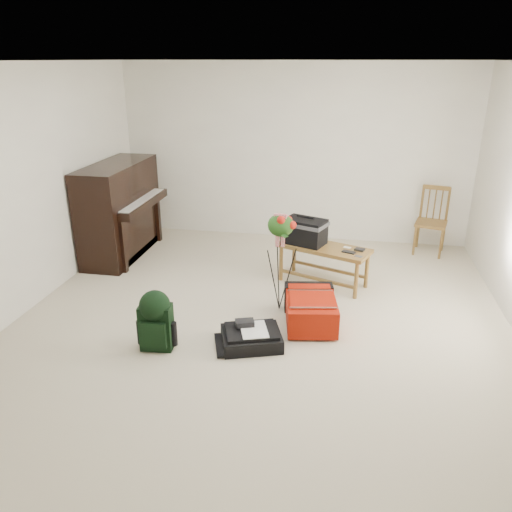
% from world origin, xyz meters
% --- Properties ---
extents(floor, '(5.00, 5.50, 0.01)m').
position_xyz_m(floor, '(0.00, 0.00, 0.00)').
color(floor, '#BFB599').
rests_on(floor, ground).
extents(ceiling, '(5.00, 5.50, 0.01)m').
position_xyz_m(ceiling, '(0.00, 0.00, 2.50)').
color(ceiling, white).
rests_on(ceiling, wall_back).
extents(wall_back, '(5.00, 0.04, 2.50)m').
position_xyz_m(wall_back, '(0.00, 2.75, 1.25)').
color(wall_back, silver).
rests_on(wall_back, floor).
extents(wall_left, '(0.04, 5.50, 2.50)m').
position_xyz_m(wall_left, '(-2.50, 0.00, 1.25)').
color(wall_left, silver).
rests_on(wall_left, floor).
extents(piano, '(0.71, 1.50, 1.25)m').
position_xyz_m(piano, '(-2.19, 1.60, 0.60)').
color(piano, black).
rests_on(piano, floor).
extents(bench, '(1.14, 0.78, 0.82)m').
position_xyz_m(bench, '(0.40, 1.08, 0.58)').
color(bench, brown).
rests_on(bench, floor).
extents(dining_chair, '(0.48, 0.48, 0.91)m').
position_xyz_m(dining_chair, '(1.94, 2.43, 0.45)').
color(dining_chair, brown).
rests_on(dining_chair, floor).
extents(red_suitcase, '(0.60, 0.80, 0.31)m').
position_xyz_m(red_suitcase, '(0.50, 0.15, 0.16)').
color(red_suitcase, '#AB1907').
rests_on(red_suitcase, floor).
extents(black_duffel, '(0.66, 0.59, 0.23)m').
position_xyz_m(black_duffel, '(-0.01, -0.41, 0.08)').
color(black_duffel, black).
rests_on(black_duffel, floor).
extents(green_backpack, '(0.31, 0.28, 0.58)m').
position_xyz_m(green_backpack, '(-0.86, -0.62, 0.32)').
color(green_backpack, black).
rests_on(green_backpack, floor).
extents(flower_stand, '(0.40, 0.40, 1.10)m').
position_xyz_m(flower_stand, '(0.15, 0.37, 0.54)').
color(flower_stand, black).
rests_on(flower_stand, floor).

